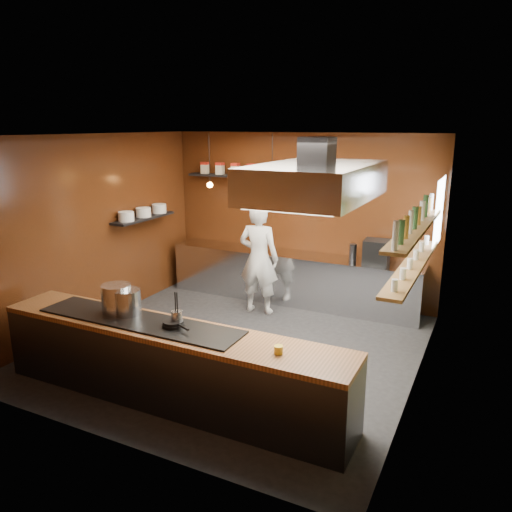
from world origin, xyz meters
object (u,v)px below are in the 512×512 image
Objects in this scene: stockpot_small at (127,302)px; espresso_machine at (376,252)px; extractor_hood at (316,181)px; chef at (259,259)px; stockpot_large at (117,299)px.

espresso_machine is (2.12, 3.67, 0.01)m from stockpot_small.
extractor_hood reaches higher than chef.
chef is at bearing 83.93° from stockpot_small.
chef reaches higher than espresso_machine.
stockpot_large is at bearing -151.82° from extractor_hood.
chef is at bearing -161.75° from espresso_machine.
stockpot_large reaches higher than stockpot_small.
stockpot_large is 4.32m from espresso_machine.
extractor_hood is at bearing 29.81° from stockpot_small.
extractor_hood reaches higher than espresso_machine.
espresso_machine is 0.21× the size of chef.
extractor_hood is at bearing -97.65° from espresso_machine.
stockpot_small is 0.80× the size of espresso_machine.
extractor_hood is 4.97× the size of espresso_machine.
espresso_machine is (0.19, 2.56, -1.40)m from extractor_hood.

